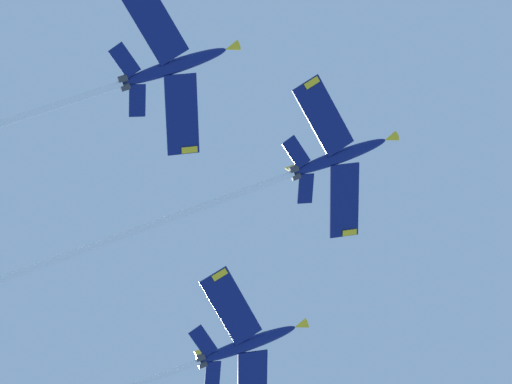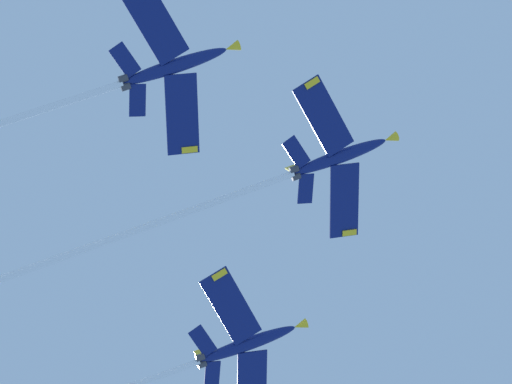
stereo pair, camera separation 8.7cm
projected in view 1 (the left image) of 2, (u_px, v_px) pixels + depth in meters
The scene contains 3 objects.
jet_lead at pixel (275, 180), 122.10m from camera, with size 21.70×47.10×17.64m.
jet_left_wing at pixel (188, 365), 122.98m from camera, with size 20.84×47.74×16.09m.
jet_right_wing at pixel (90, 94), 113.41m from camera, with size 23.41×51.73×17.46m.
Camera 1 is at (-12.51, 2.53, 1.69)m, focal length 74.83 mm.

